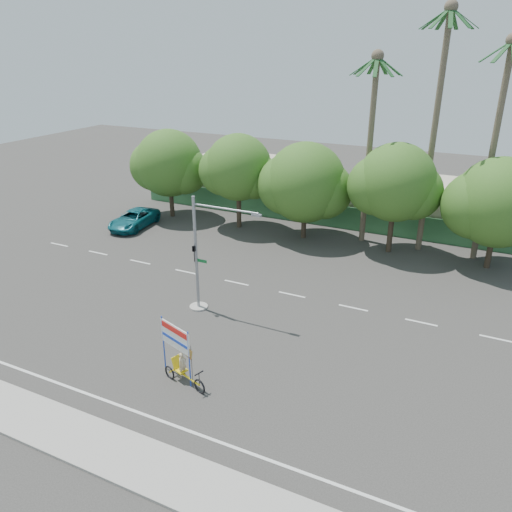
% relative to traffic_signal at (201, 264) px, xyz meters
% --- Properties ---
extents(ground, '(120.00, 120.00, 0.00)m').
position_rel_traffic_signal_xyz_m(ground, '(2.20, -3.98, -2.92)').
color(ground, '#33302D').
rests_on(ground, ground).
extents(sidewalk_near, '(50.00, 2.40, 0.12)m').
position_rel_traffic_signal_xyz_m(sidewalk_near, '(2.20, -11.48, -2.86)').
color(sidewalk_near, gray).
rests_on(sidewalk_near, ground).
extents(fence, '(38.00, 0.08, 2.00)m').
position_rel_traffic_signal_xyz_m(fence, '(2.20, 17.52, -1.92)').
color(fence, '#336B3D').
rests_on(fence, ground).
extents(building_left, '(12.00, 8.00, 4.00)m').
position_rel_traffic_signal_xyz_m(building_left, '(-7.80, 22.02, -0.92)').
color(building_left, beige).
rests_on(building_left, ground).
extents(building_right, '(14.00, 8.00, 3.60)m').
position_rel_traffic_signal_xyz_m(building_right, '(10.20, 22.02, -1.12)').
color(building_right, beige).
rests_on(building_right, ground).
extents(tree_far_left, '(7.14, 6.00, 7.96)m').
position_rel_traffic_signal_xyz_m(tree_far_left, '(-11.85, 14.02, 1.84)').
color(tree_far_left, '#473828').
rests_on(tree_far_left, ground).
extents(tree_left, '(6.66, 5.60, 8.07)m').
position_rel_traffic_signal_xyz_m(tree_left, '(-4.85, 14.02, 2.14)').
color(tree_left, '#473828').
rests_on(tree_left, ground).
extents(tree_center, '(7.62, 6.40, 7.85)m').
position_rel_traffic_signal_xyz_m(tree_center, '(1.14, 14.02, 1.55)').
color(tree_center, '#473828').
rests_on(tree_center, ground).
extents(tree_right, '(6.90, 5.80, 8.36)m').
position_rel_traffic_signal_xyz_m(tree_right, '(8.15, 14.02, 2.32)').
color(tree_right, '#473828').
rests_on(tree_right, ground).
extents(tree_far_right, '(7.38, 6.20, 7.94)m').
position_rel_traffic_signal_xyz_m(tree_far_right, '(15.15, 14.02, 1.73)').
color(tree_far_right, '#473828').
rests_on(tree_far_right, ground).
extents(palm_tall, '(3.73, 3.79, 17.45)m').
position_rel_traffic_signal_xyz_m(palm_tall, '(10.20, 15.52, 7.55)').
color(palm_tall, '#70604C').
rests_on(palm_tall, ground).
extents(palm_mid, '(3.73, 3.79, 15.45)m').
position_rel_traffic_signal_xyz_m(palm_mid, '(14.20, 15.52, 6.48)').
color(palm_mid, '#70604C').
rests_on(palm_mid, ground).
extents(palm_short, '(3.73, 3.79, 14.45)m').
position_rel_traffic_signal_xyz_m(palm_short, '(5.70, 15.52, 5.94)').
color(palm_short, '#70604C').
rests_on(palm_short, ground).
extents(traffic_signal, '(4.72, 1.10, 7.00)m').
position_rel_traffic_signal_xyz_m(traffic_signal, '(0.00, 0.00, 0.00)').
color(traffic_signal, gray).
rests_on(traffic_signal, ground).
extents(trike_billboard, '(2.92, 1.28, 3.00)m').
position_rel_traffic_signal_xyz_m(trike_billboard, '(2.72, -6.42, -1.71)').
color(trike_billboard, black).
rests_on(trike_billboard, ground).
extents(pickup_truck, '(2.91, 5.57, 1.50)m').
position_rel_traffic_signal_xyz_m(pickup_truck, '(-13.01, 9.97, -2.17)').
color(pickup_truck, '#0E5D68').
rests_on(pickup_truck, ground).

